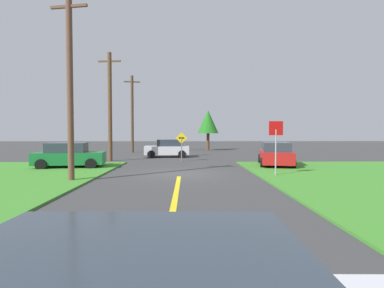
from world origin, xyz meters
name	(u,v)px	position (x,y,z in m)	size (l,w,h in m)	color
ground_plane	(180,174)	(0.00, 0.00, 0.00)	(120.00, 120.00, 0.00)	#3B3B3B
lane_stripe_center	(173,212)	(0.00, -8.00, 0.01)	(0.20, 14.00, 0.01)	yellow
stop_sign	(276,138)	(5.00, -1.04, 2.01)	(0.73, 0.07, 2.86)	#9EA0A8
car_approaching_junction	(167,148)	(-1.40, 11.24, 0.80)	(4.10, 2.27, 1.62)	silver
parked_car_near_building	(69,155)	(-7.12, 2.83, 0.81)	(4.47, 2.58, 1.62)	#196B33
car_on_crossroad	(276,154)	(6.39, 3.74, 0.81)	(2.80, 4.73, 1.62)	red
utility_pole_near	(70,84)	(-4.98, -2.49, 4.50)	(1.79, 0.45, 8.73)	brown
utility_pole_mid	(110,106)	(-5.71, 7.64, 4.39)	(1.80, 0.32, 8.57)	brown
utility_pole_far	(132,113)	(-5.77, 17.78, 4.42)	(1.79, 0.46, 8.61)	#513A28
direction_sign	(182,143)	(-0.03, 7.27, 1.42)	(0.91, 0.08, 2.29)	slate
oak_tree_left	(208,122)	(3.05, 21.78, 3.57)	(2.64, 2.64, 5.06)	brown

